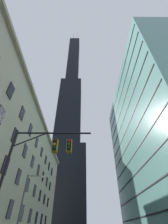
{
  "coord_description": "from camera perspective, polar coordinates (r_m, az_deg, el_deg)",
  "views": [
    {
      "loc": [
        -1.05,
        -6.48,
        1.43
      ],
      "look_at": [
        -0.91,
        17.24,
        20.29
      ],
      "focal_mm": 24.48,
      "sensor_mm": 36.0,
      "label": 1
    }
  ],
  "objects": [
    {
      "name": "dark_skyscraper",
      "position": [
        103.75,
        -5.8,
        -5.62
      ],
      "size": [
        22.9,
        22.9,
        192.68
      ],
      "color": "black",
      "rests_on": "ground"
    },
    {
      "name": "glass_office_midrise",
      "position": [
        46.38,
        27.63,
        -8.24
      ],
      "size": [
        19.02,
        42.34,
        43.06
      ],
      "color": "slate",
      "rests_on": "ground"
    },
    {
      "name": "traffic_signal_mast",
      "position": [
        11.98,
        -16.02,
        -16.29
      ],
      "size": [
        6.19,
        0.63,
        7.85
      ],
      "color": "black",
      "rests_on": "sidewalk_left"
    },
    {
      "name": "street_lamppost",
      "position": [
        21.65,
        -21.0,
        -28.39
      ],
      "size": [
        2.33,
        0.32,
        7.14
      ],
      "color": "#47474C",
      "rests_on": "sidewalk_left"
    }
  ]
}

